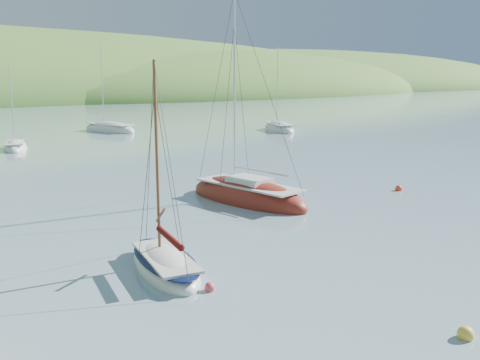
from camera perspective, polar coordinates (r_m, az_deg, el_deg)
ground at (r=19.19m, az=14.57°, el=-11.98°), size 700.00×700.00×0.00m
daysailer_white at (r=21.04m, az=-7.99°, el=-9.01°), size 3.10×5.86×8.56m
sloop_red at (r=31.82m, az=0.79°, el=-1.85°), size 4.32×9.21×13.10m
distant_sloop_a at (r=58.32m, az=-22.85°, el=3.19°), size 3.84×6.61×8.92m
distant_sloop_b at (r=72.47m, az=-13.73°, el=5.19°), size 5.62×9.36×12.60m
distant_sloop_d at (r=71.61m, az=4.19°, el=5.41°), size 5.92×8.89×11.99m
mooring_buoys at (r=22.62m, az=5.33°, el=-7.71°), size 26.90×14.79×0.48m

